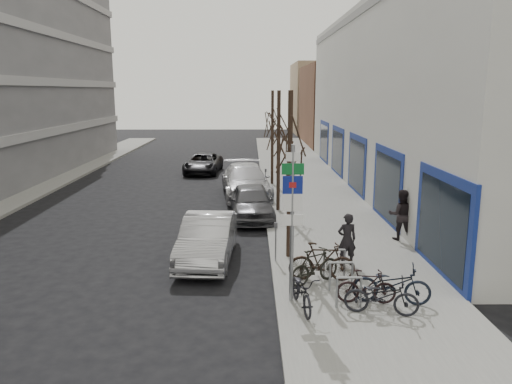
{
  "coord_description": "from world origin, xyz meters",
  "views": [
    {
      "loc": [
        1.37,
        -12.13,
        5.49
      ],
      "look_at": [
        1.54,
        4.99,
        2.0
      ],
      "focal_mm": 35.0,
      "sensor_mm": 36.0,
      "label": 1
    }
  ],
  "objects_px": {
    "tree_far": "(272,115)",
    "bike_mid_curb": "(392,281)",
    "parked_car_mid": "(252,202)",
    "parked_car_back": "(246,181)",
    "meter_back": "(266,178)",
    "bike_near_left": "(302,288)",
    "meter_mid": "(269,200)",
    "bike_near_right": "(366,286)",
    "pedestrian_far": "(401,214)",
    "pedestrian_near": "(347,240)",
    "highway_sign_pole": "(292,214)",
    "lane_car": "(203,163)",
    "parked_car_front": "(207,239)",
    "bike_mid_inner": "(315,266)",
    "tree_near": "(290,136)",
    "meter_front": "(276,238)",
    "bike_far_inner": "(322,261)",
    "bike_rack": "(341,273)",
    "bike_far_curb": "(382,293)",
    "tree_mid": "(279,123)"
  },
  "relations": [
    {
      "from": "tree_near",
      "to": "meter_front",
      "type": "bearing_deg",
      "value": -131.99
    },
    {
      "from": "highway_sign_pole",
      "to": "meter_back",
      "type": "height_order",
      "value": "highway_sign_pole"
    },
    {
      "from": "tree_far",
      "to": "bike_mid_inner",
      "type": "height_order",
      "value": "tree_far"
    },
    {
      "from": "highway_sign_pole",
      "to": "meter_back",
      "type": "xyz_separation_m",
      "value": [
        -0.25,
        14.01,
        -1.54
      ]
    },
    {
      "from": "meter_back",
      "to": "bike_near_left",
      "type": "xyz_separation_m",
      "value": [
        0.47,
        -14.53,
        -0.22
      ]
    },
    {
      "from": "highway_sign_pole",
      "to": "bike_near_left",
      "type": "height_order",
      "value": "highway_sign_pole"
    },
    {
      "from": "meter_mid",
      "to": "bike_far_inner",
      "type": "xyz_separation_m",
      "value": [
        1.23,
        -7.17,
        -0.19
      ]
    },
    {
      "from": "tree_far",
      "to": "bike_mid_curb",
      "type": "distance_m",
      "value": 17.22
    },
    {
      "from": "highway_sign_pole",
      "to": "bike_mid_inner",
      "type": "relative_size",
      "value": 2.44
    },
    {
      "from": "parked_car_mid",
      "to": "parked_car_back",
      "type": "height_order",
      "value": "parked_car_back"
    },
    {
      "from": "pedestrian_far",
      "to": "parked_car_mid",
      "type": "bearing_deg",
      "value": -24.91
    },
    {
      "from": "tree_far",
      "to": "pedestrian_far",
      "type": "xyz_separation_m",
      "value": [
        4.2,
        -11.16,
        -3.01
      ]
    },
    {
      "from": "tree_near",
      "to": "meter_front",
      "type": "distance_m",
      "value": 3.26
    },
    {
      "from": "tree_far",
      "to": "parked_car_back",
      "type": "relative_size",
      "value": 0.95
    },
    {
      "from": "meter_front",
      "to": "meter_mid",
      "type": "xyz_separation_m",
      "value": [
        0.0,
        5.5,
        0.0
      ]
    },
    {
      "from": "parked_car_front",
      "to": "lane_car",
      "type": "xyz_separation_m",
      "value": [
        -1.81,
        17.83,
        -0.08
      ]
    },
    {
      "from": "meter_back",
      "to": "parked_car_front",
      "type": "distance_m",
      "value": 10.72
    },
    {
      "from": "bike_mid_inner",
      "to": "parked_car_back",
      "type": "height_order",
      "value": "parked_car_back"
    },
    {
      "from": "meter_mid",
      "to": "bike_near_right",
      "type": "distance_m",
      "value": 9.0
    },
    {
      "from": "bike_far_inner",
      "to": "bike_near_right",
      "type": "bearing_deg",
      "value": -145.83
    },
    {
      "from": "tree_mid",
      "to": "bike_near_left",
      "type": "height_order",
      "value": "tree_mid"
    },
    {
      "from": "bike_mid_curb",
      "to": "pedestrian_far",
      "type": "distance_m",
      "value": 5.88
    },
    {
      "from": "meter_front",
      "to": "pedestrian_far",
      "type": "height_order",
      "value": "pedestrian_far"
    },
    {
      "from": "lane_car",
      "to": "meter_front",
      "type": "bearing_deg",
      "value": -73.61
    },
    {
      "from": "parked_car_mid",
      "to": "meter_mid",
      "type": "bearing_deg",
      "value": -35.35
    },
    {
      "from": "bike_mid_inner",
      "to": "tree_near",
      "type": "bearing_deg",
      "value": -20.57
    },
    {
      "from": "tree_far",
      "to": "bike_near_left",
      "type": "relative_size",
      "value": 3.1
    },
    {
      "from": "meter_back",
      "to": "bike_far_curb",
      "type": "height_order",
      "value": "meter_back"
    },
    {
      "from": "tree_far",
      "to": "lane_car",
      "type": "relative_size",
      "value": 1.15
    },
    {
      "from": "tree_far",
      "to": "bike_mid_curb",
      "type": "height_order",
      "value": "tree_far"
    },
    {
      "from": "bike_rack",
      "to": "pedestrian_far",
      "type": "xyz_separation_m",
      "value": [
        3.0,
        4.74,
        0.43
      ]
    },
    {
      "from": "parked_car_back",
      "to": "pedestrian_far",
      "type": "relative_size",
      "value": 3.09
    },
    {
      "from": "meter_back",
      "to": "parked_car_back",
      "type": "relative_size",
      "value": 0.22
    },
    {
      "from": "meter_back",
      "to": "parked_car_back",
      "type": "height_order",
      "value": "parked_car_back"
    },
    {
      "from": "bike_near_left",
      "to": "parked_car_front",
      "type": "height_order",
      "value": "parked_car_front"
    },
    {
      "from": "parked_car_mid",
      "to": "pedestrian_near",
      "type": "xyz_separation_m",
      "value": [
        2.93,
        -6.35,
        0.23
      ]
    },
    {
      "from": "meter_mid",
      "to": "parked_car_front",
      "type": "distance_m",
      "value": 5.46
    },
    {
      "from": "meter_mid",
      "to": "parked_car_front",
      "type": "xyz_separation_m",
      "value": [
        -2.21,
        -4.99,
        -0.17
      ]
    },
    {
      "from": "tree_near",
      "to": "parked_car_mid",
      "type": "height_order",
      "value": "tree_near"
    },
    {
      "from": "pedestrian_near",
      "to": "parked_car_back",
      "type": "bearing_deg",
      "value": -82.39
    },
    {
      "from": "bike_near_left",
      "to": "parked_car_back",
      "type": "xyz_separation_m",
      "value": [
        -1.51,
        14.06,
        0.15
      ]
    },
    {
      "from": "tree_far",
      "to": "bike_far_inner",
      "type": "xyz_separation_m",
      "value": [
        0.78,
        -15.17,
        -3.37
      ]
    },
    {
      "from": "meter_back",
      "to": "parked_car_mid",
      "type": "relative_size",
      "value": 0.29
    },
    {
      "from": "meter_mid",
      "to": "bike_rack",
      "type": "bearing_deg",
      "value": -78.2
    },
    {
      "from": "highway_sign_pole",
      "to": "meter_front",
      "type": "relative_size",
      "value": 3.31
    },
    {
      "from": "highway_sign_pole",
      "to": "lane_car",
      "type": "distance_m",
      "value": 21.85
    },
    {
      "from": "bike_near_right",
      "to": "parked_car_mid",
      "type": "height_order",
      "value": "parked_car_mid"
    },
    {
      "from": "bike_mid_curb",
      "to": "parked_car_mid",
      "type": "xyz_separation_m",
      "value": [
        -3.54,
        9.19,
        0.0
      ]
    },
    {
      "from": "parked_car_front",
      "to": "bike_mid_curb",
      "type": "bearing_deg",
      "value": -33.78
    },
    {
      "from": "meter_back",
      "to": "lane_car",
      "type": "height_order",
      "value": "meter_back"
    }
  ]
}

